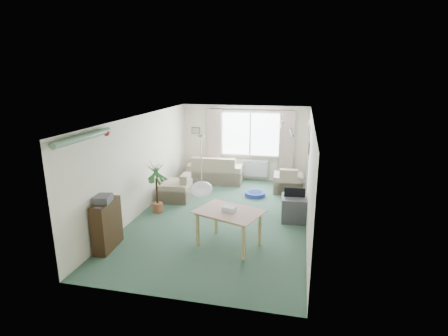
% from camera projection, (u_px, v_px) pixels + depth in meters
% --- Properties ---
extents(ground, '(6.50, 6.50, 0.00)m').
position_uv_depth(ground, '(221.00, 217.00, 8.42)').
color(ground, '#315240').
extents(window, '(1.80, 0.03, 1.30)m').
position_uv_depth(window, '(250.00, 134.00, 11.03)').
color(window, white).
extents(curtain_rod, '(2.60, 0.03, 0.03)m').
position_uv_depth(curtain_rod, '(250.00, 110.00, 10.75)').
color(curtain_rod, black).
extents(curtain_left, '(0.45, 0.08, 2.00)m').
position_uv_depth(curtain_left, '(214.00, 140.00, 11.24)').
color(curtain_left, beige).
extents(curtain_right, '(0.45, 0.08, 2.00)m').
position_uv_depth(curtain_right, '(287.00, 143.00, 10.76)').
color(curtain_right, beige).
extents(radiator, '(1.20, 0.10, 0.55)m').
position_uv_depth(radiator, '(249.00, 168.00, 11.28)').
color(radiator, white).
extents(doorway, '(0.03, 0.95, 2.00)m').
position_uv_depth(doorway, '(307.00, 160.00, 9.82)').
color(doorway, black).
extents(pendant_lamp, '(0.36, 0.36, 0.36)m').
position_uv_depth(pendant_lamp, '(202.00, 189.00, 5.83)').
color(pendant_lamp, white).
extents(tinsel_garland, '(1.60, 1.60, 0.12)m').
position_uv_depth(tinsel_garland, '(84.00, 137.00, 6.06)').
color(tinsel_garland, '#196626').
extents(bauble_cluster_a, '(0.20, 0.20, 0.20)m').
position_uv_depth(bauble_cluster_a, '(282.00, 122.00, 8.42)').
color(bauble_cluster_a, silver).
extents(bauble_cluster_b, '(0.20, 0.20, 0.20)m').
position_uv_depth(bauble_cluster_b, '(293.00, 130.00, 7.22)').
color(bauble_cluster_b, silver).
extents(wall_picture_back, '(0.28, 0.03, 0.22)m').
position_uv_depth(wall_picture_back, '(196.00, 131.00, 11.40)').
color(wall_picture_back, brown).
extents(wall_picture_right, '(0.03, 0.24, 0.30)m').
position_uv_depth(wall_picture_right, '(309.00, 148.00, 8.73)').
color(wall_picture_right, brown).
extents(sofa, '(1.76, 1.00, 0.85)m').
position_uv_depth(sofa, '(215.00, 169.00, 11.08)').
color(sofa, '#B6AD89').
rests_on(sofa, ground).
extents(armchair_corner, '(0.87, 0.83, 0.74)m').
position_uv_depth(armchair_corner, '(288.00, 179.00, 10.18)').
color(armchair_corner, '#B7AA8A').
rests_on(armchair_corner, ground).
extents(armchair_left, '(0.84, 0.88, 0.73)m').
position_uv_depth(armchair_left, '(175.00, 187.00, 9.51)').
color(armchair_left, '#C3AB93').
rests_on(armchair_left, ground).
extents(coffee_table, '(0.89, 0.69, 0.35)m').
position_uv_depth(coffee_table, '(227.00, 178.00, 11.00)').
color(coffee_table, black).
rests_on(coffee_table, ground).
extents(photo_frame, '(0.12, 0.07, 0.16)m').
position_uv_depth(photo_frame, '(229.00, 170.00, 10.90)').
color(photo_frame, '#503C29').
rests_on(photo_frame, coffee_table).
extents(bookshelf, '(0.32, 0.81, 0.97)m').
position_uv_depth(bookshelf, '(107.00, 225.00, 6.82)').
color(bookshelf, black).
rests_on(bookshelf, ground).
extents(hifi_box, '(0.34, 0.40, 0.14)m').
position_uv_depth(hifi_box, '(103.00, 199.00, 6.65)').
color(hifi_box, '#3F4045').
rests_on(hifi_box, bookshelf).
extents(houseplant, '(0.59, 0.59, 1.29)m').
position_uv_depth(houseplant, '(157.00, 187.00, 8.58)').
color(houseplant, '#205C1F').
rests_on(houseplant, ground).
extents(dining_table, '(1.34, 1.11, 0.72)m').
position_uv_depth(dining_table, '(229.00, 229.00, 6.95)').
color(dining_table, '#A28E58').
rests_on(dining_table, ground).
extents(gift_box, '(0.29, 0.24, 0.12)m').
position_uv_depth(gift_box, '(229.00, 210.00, 6.82)').
color(gift_box, silver).
rests_on(gift_box, dining_table).
extents(tv_cube, '(0.62, 0.67, 0.57)m').
position_uv_depth(tv_cube, '(294.00, 208.00, 8.20)').
color(tv_cube, '#3E3E44').
rests_on(tv_cube, ground).
extents(pet_bed, '(0.60, 0.60, 0.12)m').
position_uv_depth(pet_bed, '(255.00, 194.00, 9.87)').
color(pet_bed, navy).
rests_on(pet_bed, ground).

